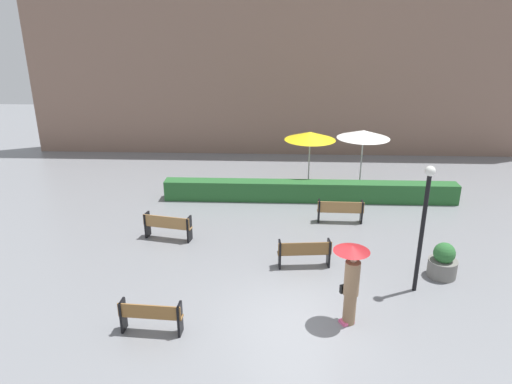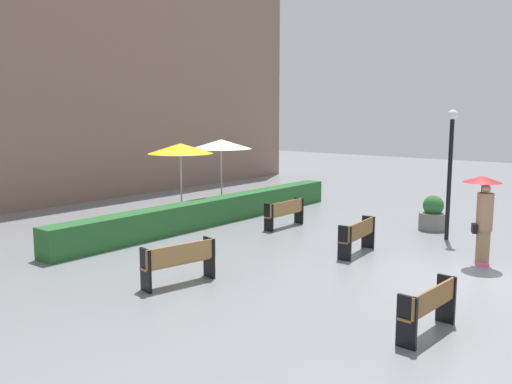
# 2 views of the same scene
# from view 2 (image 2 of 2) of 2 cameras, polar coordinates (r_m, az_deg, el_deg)

# --- Properties ---
(ground_plane) EXTENTS (60.00, 60.00, 0.00)m
(ground_plane) POSITION_cam_2_polar(r_m,az_deg,el_deg) (13.18, 20.53, -8.31)
(ground_plane) COLOR gray
(bench_far_left) EXTENTS (1.73, 0.69, 0.90)m
(bench_far_left) POSITION_cam_2_polar(r_m,az_deg,el_deg) (11.85, -7.93, -7.04)
(bench_far_left) COLOR #9E7242
(bench_far_left) RESTS_ON ground
(bench_mid_center) EXTENTS (1.67, 0.50, 0.88)m
(bench_mid_center) POSITION_cam_2_polar(r_m,az_deg,el_deg) (14.43, 10.59, -4.37)
(bench_mid_center) COLOR brown
(bench_mid_center) RESTS_ON ground
(bench_back_row) EXTENTS (1.72, 0.37, 0.86)m
(bench_back_row) POSITION_cam_2_polar(r_m,az_deg,el_deg) (17.48, 3.06, -2.04)
(bench_back_row) COLOR #9E7242
(bench_back_row) RESTS_ON ground
(bench_near_left) EXTENTS (1.57, 0.43, 0.85)m
(bench_near_left) POSITION_cam_2_polar(r_m,az_deg,el_deg) (9.62, 17.60, -11.18)
(bench_near_left) COLOR olive
(bench_near_left) RESTS_ON ground
(pedestrian_with_umbrella) EXTENTS (0.90, 0.90, 2.16)m
(pedestrian_with_umbrella) POSITION_cam_2_polar(r_m,az_deg,el_deg) (14.14, 22.55, -1.69)
(pedestrian_with_umbrella) COLOR #8C6B4C
(pedestrian_with_umbrella) RESTS_ON ground
(planter_pot) EXTENTS (0.85, 0.85, 1.09)m
(planter_pot) POSITION_cam_2_polar(r_m,az_deg,el_deg) (17.95, 17.91, -2.29)
(planter_pot) COLOR slate
(planter_pot) RESTS_ON ground
(lamp_post) EXTENTS (0.28, 0.28, 3.72)m
(lamp_post) POSITION_cam_2_polar(r_m,az_deg,el_deg) (16.49, 19.55, 3.12)
(lamp_post) COLOR black
(lamp_post) RESTS_ON ground
(patio_umbrella_yellow) EXTENTS (2.24, 2.24, 2.59)m
(patio_umbrella_yellow) POSITION_cam_2_polar(r_m,az_deg,el_deg) (18.98, -7.85, 4.49)
(patio_umbrella_yellow) COLOR silver
(patio_umbrella_yellow) RESTS_ON ground
(patio_umbrella_white) EXTENTS (2.32, 2.32, 2.62)m
(patio_umbrella_white) POSITION_cam_2_polar(r_m,az_deg,el_deg) (20.83, -3.64, 4.98)
(patio_umbrella_white) COLOR silver
(patio_umbrella_white) RESTS_ON ground
(hedge_strip) EXTENTS (12.21, 0.70, 0.83)m
(hedge_strip) POSITION_cam_2_polar(r_m,az_deg,el_deg) (18.12, -4.47, -1.99)
(hedge_strip) COLOR #28602D
(hedge_strip) RESTS_ON ground
(building_facade) EXTENTS (28.00, 1.20, 10.08)m
(building_facade) POSITION_cam_2_polar(r_m,az_deg,el_deg) (23.27, -20.22, 11.24)
(building_facade) COLOR #846656
(building_facade) RESTS_ON ground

